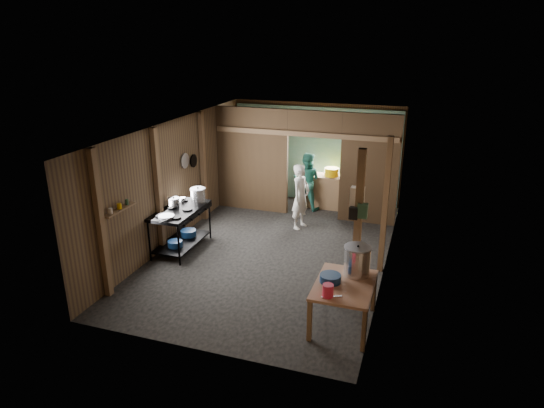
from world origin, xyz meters
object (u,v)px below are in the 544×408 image
(stock_pot, at_px, (357,261))
(gas_range, at_px, (181,229))
(prep_table, at_px, (343,304))
(pink_bucket, at_px, (328,291))
(cook, at_px, (301,197))
(stove_pot_large, at_px, (198,196))
(yellow_tub, at_px, (332,172))

(stock_pot, bearing_deg, gas_range, 160.94)
(prep_table, height_order, pink_bucket, pink_bucket)
(pink_bucket, bearing_deg, cook, 110.34)
(stove_pot_large, xyz_separation_m, pink_bucket, (3.37, -2.64, -0.22))
(cook, bearing_deg, yellow_tub, 1.78)
(stock_pot, relative_size, pink_bucket, 2.57)
(yellow_tub, bearing_deg, stock_pot, -73.79)
(stove_pot_large, height_order, pink_bucket, stove_pot_large)
(gas_range, distance_m, stock_pot, 4.08)
(stove_pot_large, xyz_separation_m, stock_pot, (3.66, -1.84, -0.09))
(prep_table, xyz_separation_m, pink_bucket, (-0.17, -0.44, 0.45))
(gas_range, bearing_deg, pink_bucket, -30.92)
(pink_bucket, bearing_deg, yellow_tub, 101.23)
(prep_table, distance_m, yellow_tub, 5.36)
(prep_table, bearing_deg, pink_bucket, -110.47)
(stove_pot_large, distance_m, stock_pot, 4.10)
(pink_bucket, bearing_deg, stove_pot_large, 141.98)
(pink_bucket, xyz_separation_m, yellow_tub, (-1.11, 5.61, 0.14))
(yellow_tub, bearing_deg, cook, -103.93)
(stove_pot_large, relative_size, yellow_tub, 0.88)
(stove_pot_large, bearing_deg, prep_table, -31.81)
(stove_pot_large, relative_size, cook, 0.22)
(stock_pot, xyz_separation_m, yellow_tub, (-1.40, 4.81, 0.01))
(pink_bucket, bearing_deg, stock_pot, 70.44)
(pink_bucket, distance_m, yellow_tub, 5.72)
(stock_pot, relative_size, cook, 0.33)
(stock_pot, height_order, cook, cook)
(gas_range, xyz_separation_m, yellow_tub, (2.43, 3.49, 0.51))
(stock_pot, xyz_separation_m, cook, (-1.79, 3.25, -0.19))
(gas_range, bearing_deg, stove_pot_large, 71.76)
(stock_pot, bearing_deg, stove_pot_large, 153.32)
(cook, bearing_deg, gas_range, 149.03)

